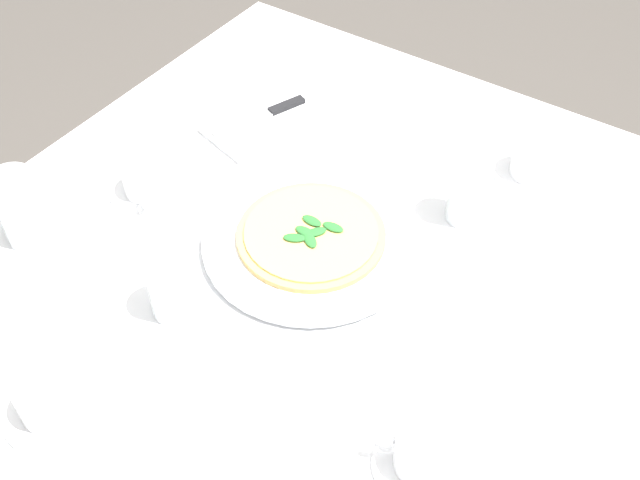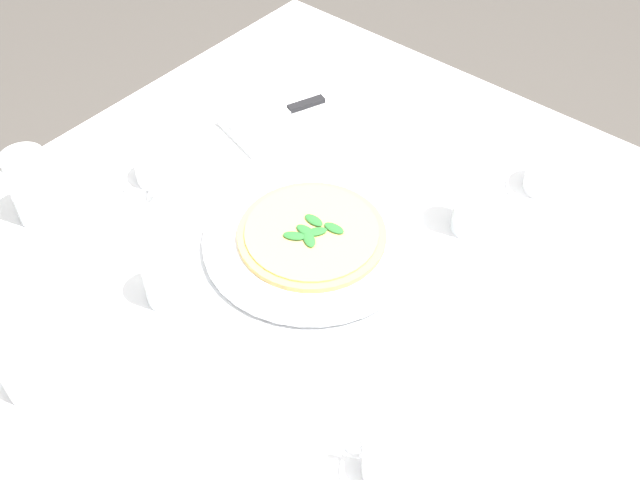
% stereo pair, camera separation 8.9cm
% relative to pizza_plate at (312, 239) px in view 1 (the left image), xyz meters
% --- Properties ---
extents(ground_plane, '(8.00, 8.00, 0.00)m').
position_rel_pizza_plate_xyz_m(ground_plane, '(0.00, 0.03, -0.76)').
color(ground_plane, '#4C4742').
extents(dining_table, '(1.16, 1.16, 0.75)m').
position_rel_pizza_plate_xyz_m(dining_table, '(0.00, 0.03, -0.14)').
color(dining_table, white).
rests_on(dining_table, ground_plane).
extents(pizza_plate, '(0.35, 0.35, 0.02)m').
position_rel_pizza_plate_xyz_m(pizza_plate, '(0.00, 0.00, 0.00)').
color(pizza_plate, white).
rests_on(pizza_plate, dining_table).
extents(pizza, '(0.24, 0.24, 0.02)m').
position_rel_pizza_plate_xyz_m(pizza, '(0.00, 0.00, 0.01)').
color(pizza, '#DBAD60').
rests_on(pizza, pizza_plate).
extents(coffee_cup_near_right, '(0.13, 0.13, 0.06)m').
position_rel_pizza_plate_xyz_m(coffee_cup_near_right, '(0.24, 0.34, 0.02)').
color(coffee_cup_near_right, white).
rests_on(coffee_cup_near_right, dining_table).
extents(coffee_cup_far_left, '(0.13, 0.13, 0.06)m').
position_rel_pizza_plate_xyz_m(coffee_cup_far_left, '(-0.36, 0.23, 0.02)').
color(coffee_cup_far_left, white).
rests_on(coffee_cup_far_left, dining_table).
extents(coffee_cup_near_left, '(0.13, 0.13, 0.06)m').
position_rel_pizza_plate_xyz_m(coffee_cup_near_left, '(0.45, -0.11, 0.02)').
color(coffee_cup_near_left, white).
rests_on(coffee_cup_near_left, dining_table).
extents(coffee_cup_right_edge, '(0.13, 0.13, 0.06)m').
position_rel_pizza_plate_xyz_m(coffee_cup_right_edge, '(0.06, -0.31, 0.01)').
color(coffee_cup_right_edge, white).
rests_on(coffee_cup_right_edge, dining_table).
extents(water_glass_far_right, '(0.07, 0.07, 0.13)m').
position_rel_pizza_plate_xyz_m(water_glass_far_right, '(0.24, -0.39, 0.05)').
color(water_glass_far_right, white).
rests_on(water_glass_far_right, dining_table).
extents(water_glass_left_edge, '(0.07, 0.07, 0.10)m').
position_rel_pizza_plate_xyz_m(water_glass_left_edge, '(0.23, -0.09, 0.03)').
color(water_glass_left_edge, white).
rests_on(water_glass_left_edge, dining_table).
extents(water_glass_center_back, '(0.07, 0.07, 0.12)m').
position_rel_pizza_plate_xyz_m(water_glass_center_back, '(-0.20, 0.18, 0.04)').
color(water_glass_center_back, white).
rests_on(water_glass_center_back, dining_table).
extents(napkin_folded, '(0.25, 0.18, 0.02)m').
position_rel_pizza_plate_xyz_m(napkin_folded, '(-0.21, -0.25, -0.00)').
color(napkin_folded, white).
rests_on(napkin_folded, dining_table).
extents(dinner_knife, '(0.19, 0.09, 0.01)m').
position_rel_pizza_plate_xyz_m(dinner_knife, '(-0.21, -0.25, 0.01)').
color(dinner_knife, silver).
rests_on(dinner_knife, napkin_folded).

